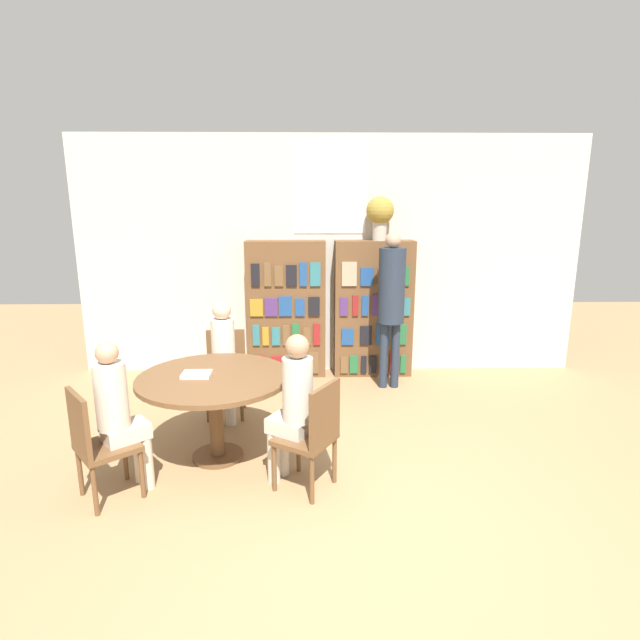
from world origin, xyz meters
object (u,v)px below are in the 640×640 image
(bookshelf_right, at_px, (373,309))
(seated_reader_right, at_px, (293,402))
(reading_table, at_px, (215,388))
(chair_near_camera, at_px, (96,441))
(bookshelf_left, at_px, (286,309))
(chair_left_side, at_px, (226,368))
(seated_reader_back, at_px, (120,410))
(chair_far_side, at_px, (313,432))
(librarian_standing, at_px, (391,294))
(seated_reader_left, at_px, (223,355))
(flower_vase, at_px, (380,214))

(bookshelf_right, bearing_deg, seated_reader_right, -109.85)
(reading_table, distance_m, chair_near_camera, 1.00)
(bookshelf_left, height_order, bookshelf_right, same)
(chair_left_side, distance_m, seated_reader_back, 1.60)
(chair_far_side, xyz_separation_m, librarian_standing, (0.93, 2.20, 0.66))
(seated_reader_left, relative_size, librarian_standing, 0.66)
(seated_reader_back, bearing_deg, flower_vase, 99.66)
(bookshelf_left, height_order, reading_table, bookshelf_left)
(chair_near_camera, bearing_deg, flower_vase, 99.18)
(chair_near_camera, height_order, librarian_standing, librarian_standing)
(flower_vase, bearing_deg, seated_reader_back, -130.19)
(chair_near_camera, height_order, seated_reader_left, seated_reader_left)
(bookshelf_left, height_order, seated_reader_left, bookshelf_left)
(chair_near_camera, relative_size, chair_left_side, 1.00)
(reading_table, height_order, chair_far_side, chair_far_side)
(chair_near_camera, relative_size, seated_reader_left, 0.71)
(reading_table, xyz_separation_m, seated_reader_left, (-0.06, 0.80, 0.05))
(seated_reader_left, height_order, librarian_standing, librarian_standing)
(chair_left_side, distance_m, seated_reader_left, 0.27)
(seated_reader_right, height_order, librarian_standing, librarian_standing)
(seated_reader_left, bearing_deg, chair_far_side, 120.01)
(librarian_standing, bearing_deg, reading_table, -136.32)
(reading_table, bearing_deg, librarian_standing, 43.68)
(chair_far_side, bearing_deg, bookshelf_left, 38.61)
(chair_left_side, xyz_separation_m, seated_reader_back, (-0.54, -1.50, 0.18))
(reading_table, bearing_deg, flower_vase, 52.60)
(chair_near_camera, bearing_deg, reading_table, 90.00)
(reading_table, height_order, seated_reader_left, seated_reader_left)
(librarian_standing, bearing_deg, seated_reader_right, -117.24)
(flower_vase, xyz_separation_m, chair_left_side, (-1.74, -1.21, -1.56))
(bookshelf_left, distance_m, chair_far_side, 2.75)
(bookshelf_left, distance_m, chair_near_camera, 3.11)
(chair_left_side, distance_m, librarian_standing, 2.07)
(seated_reader_left, relative_size, seated_reader_right, 1.00)
(chair_left_side, bearing_deg, reading_table, 90.00)
(seated_reader_back, bearing_deg, bookshelf_left, 117.22)
(seated_reader_left, distance_m, seated_reader_right, 1.42)
(bookshelf_left, xyz_separation_m, bookshelf_right, (1.10, 0.00, -0.00))
(chair_far_side, height_order, librarian_standing, librarian_standing)
(flower_vase, height_order, seated_reader_left, flower_vase)
(chair_near_camera, bearing_deg, bookshelf_right, 99.77)
(chair_left_side, bearing_deg, chair_far_side, 117.00)
(bookshelf_left, height_order, chair_left_side, bookshelf_left)
(bookshelf_left, bearing_deg, chair_near_camera, -114.20)
(chair_far_side, relative_size, seated_reader_back, 0.72)
(seated_reader_right, bearing_deg, reading_table, 90.00)
(bookshelf_left, bearing_deg, chair_left_side, -115.98)
(chair_left_side, distance_m, seated_reader_right, 1.60)
(bookshelf_left, bearing_deg, chair_far_side, -83.24)
(bookshelf_left, xyz_separation_m, seated_reader_back, (-1.12, -2.70, -0.19))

